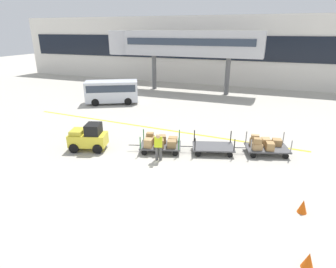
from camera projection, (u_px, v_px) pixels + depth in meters
name	position (u px, v px, depth m)	size (l,w,h in m)	color
ground_plane	(118.00, 177.00, 13.18)	(120.00, 120.00, 0.00)	#B2ADA0
apron_lead_line	(151.00, 128.00, 19.83)	(20.66, 0.20, 0.01)	yellow
terminal_building	(223.00, 51.00, 34.45)	(58.66, 2.51, 8.19)	silver
jet_bridge	(175.00, 44.00, 30.25)	(17.49, 3.00, 6.48)	#B7B7BC
baggage_tug	(89.00, 137.00, 15.97)	(2.33, 1.74, 1.58)	gold
baggage_cart_lead	(160.00, 143.00, 15.82)	(3.08, 2.02, 1.10)	#4C4C4F
baggage_cart_middle	(213.00, 147.00, 15.71)	(3.08, 2.02, 1.10)	#4C4C4F
baggage_cart_tail	(265.00, 145.00, 15.51)	(3.08, 2.02, 1.10)	#4C4C4F
baggage_handler	(158.00, 146.00, 14.56)	(0.50, 0.52, 1.56)	#4C4C4C
shuttle_van	(112.00, 90.00, 26.01)	(5.13, 3.92, 2.10)	silver
safety_cone_near	(303.00, 206.00, 10.55)	(0.36, 0.36, 0.55)	#EA590F
safety_cone_far	(308.00, 261.00, 8.08)	(0.36, 0.36, 0.55)	#EA590F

